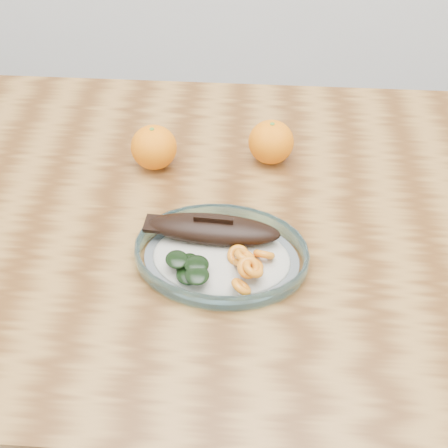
% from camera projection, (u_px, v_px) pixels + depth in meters
% --- Properties ---
extents(ground, '(3.00, 3.00, 0.00)m').
position_uv_depth(ground, '(228.00, 419.00, 1.46)').
color(ground, slate).
rests_on(ground, ground).
extents(dining_table, '(1.20, 0.80, 0.75)m').
position_uv_depth(dining_table, '(230.00, 254.00, 0.99)').
color(dining_table, '#583415').
rests_on(dining_table, ground).
extents(plated_meal, '(0.50, 0.50, 0.07)m').
position_uv_depth(plated_meal, '(221.00, 253.00, 0.84)').
color(plated_meal, white).
rests_on(plated_meal, dining_table).
extents(orange_left, '(0.08, 0.08, 0.08)m').
position_uv_depth(orange_left, '(154.00, 147.00, 0.98)').
color(orange_left, '#FF6E05').
rests_on(orange_left, dining_table).
extents(orange_right, '(0.08, 0.08, 0.08)m').
position_uv_depth(orange_right, '(271.00, 142.00, 0.99)').
color(orange_right, '#FF6E05').
rests_on(orange_right, dining_table).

